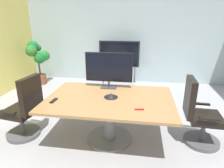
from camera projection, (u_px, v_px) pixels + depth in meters
The scene contains 11 objects.
ground_plane at pixel (106, 140), 3.26m from camera, with size 7.69×7.69×0.00m, color #99999E.
wall_back_glass_partition at pixel (126, 36), 5.92m from camera, with size 6.24×0.10×2.86m, color #9EB2B7.
conference_table at pixel (110, 108), 3.12m from camera, with size 1.99×1.32×0.75m.
office_chair_left at pixel (25, 112), 3.23m from camera, with size 0.62×0.60×1.09m.
office_chair_right at pixel (199, 117), 3.07m from camera, with size 0.60×0.58×1.09m.
tv_monitor at pixel (109, 68), 3.42m from camera, with size 0.84×0.18×0.64m.
wall_display_unit at pixel (119, 70), 5.93m from camera, with size 1.20×0.36×1.31m.
potted_plant at pixel (38, 58), 5.76m from camera, with size 0.57×0.66×1.31m.
conference_phone at pixel (111, 96), 3.08m from camera, with size 0.22×0.22×0.07m.
remote_control at pixel (54, 101), 2.95m from camera, with size 0.05×0.17×0.02m, color black.
whiteboard_marker at pixel (139, 109), 2.66m from camera, with size 0.13×0.02×0.02m, color red.
Camera 1 is at (0.51, -2.73, 1.96)m, focal length 31.05 mm.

